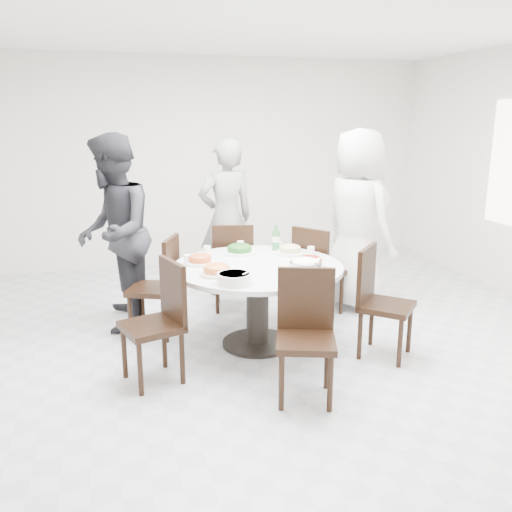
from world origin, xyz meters
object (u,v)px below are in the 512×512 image
object	(u,v)px
dining_table	(257,305)
chair_se	(387,304)
chair_nw	(153,287)
beverage_bottle	(276,237)
chair_s	(306,338)
chair_sw	(151,324)
diner_right	(357,220)
rice_bowl	(306,269)
diner_left	(114,233)
chair_n	(233,266)
soup_bowl	(234,278)
chair_ne	(319,271)
diner_middle	(226,218)

from	to	relation	value
dining_table	chair_se	size ratio (longest dim) A/B	1.58
chair_nw	beverage_bottle	distance (m)	1.27
chair_nw	chair_s	world-z (taller)	same
chair_sw	diner_right	bearing A→B (deg)	100.11
rice_bowl	beverage_bottle	world-z (taller)	beverage_bottle
chair_s	diner_left	xyz separation A→B (m)	(-1.27, 1.85, 0.46)
chair_s	diner_right	bearing A→B (deg)	74.12
chair_se	chair_n	bearing A→B (deg)	76.24
chair_sw	beverage_bottle	bearing A→B (deg)	108.74
chair_nw	diner_right	distance (m)	2.24
chair_sw	soup_bowl	distance (m)	0.73
chair_ne	chair_se	xyz separation A→B (m)	(0.17, -1.09, 0.00)
soup_bowl	beverage_bottle	world-z (taller)	beverage_bottle
dining_table	diner_left	size ratio (longest dim) A/B	0.80
diner_right	beverage_bottle	world-z (taller)	diner_right
chair_n	chair_sw	bearing A→B (deg)	68.56
chair_se	diner_right	xyz separation A→B (m)	(0.30, 1.25, 0.48)
diner_left	rice_bowl	distance (m)	1.94
chair_s	beverage_bottle	bearing A→B (deg)	99.55
chair_s	rice_bowl	size ratio (longest dim) A/B	3.57
dining_table	soup_bowl	bearing A→B (deg)	-124.15
chair_nw	chair_ne	bearing A→B (deg)	115.65
diner_right	chair_ne	bearing A→B (deg)	90.64
chair_ne	rice_bowl	xyz separation A→B (m)	(-0.53, -0.99, 0.33)
diner_right	diner_middle	world-z (taller)	diner_right
chair_nw	chair_se	distance (m)	2.13
chair_sw	beverage_bottle	size ratio (longest dim) A/B	3.79
chair_n	chair_nw	size ratio (longest dim) A/B	1.00
chair_se	beverage_bottle	size ratio (longest dim) A/B	3.79
chair_sw	chair_se	bearing A→B (deg)	70.71
chair_nw	chair_n	bearing A→B (deg)	143.27
dining_table	chair_sw	xyz separation A→B (m)	(-0.97, -0.45, 0.10)
beverage_bottle	chair_s	bearing A→B (deg)	-99.48
chair_nw	rice_bowl	bearing A→B (deg)	74.98
diner_left	chair_sw	bearing A→B (deg)	15.69
chair_nw	rice_bowl	world-z (taller)	chair_nw
chair_ne	chair_s	distance (m)	1.77
diner_right	diner_left	xyz separation A→B (m)	(-2.49, 0.09, -0.01)
diner_middle	chair_ne	bearing A→B (deg)	119.85
diner_middle	soup_bowl	bearing A→B (deg)	70.99
chair_ne	soup_bowl	distance (m)	1.58
rice_bowl	soup_bowl	xyz separation A→B (m)	(-0.61, -0.05, -0.02)
chair_ne	diner_right	bearing A→B (deg)	-107.10
diner_left	diner_right	bearing A→B (deg)	93.72
beverage_bottle	rice_bowl	bearing A→B (deg)	-92.30
chair_s	beverage_bottle	size ratio (longest dim) A/B	3.79
chair_sw	rice_bowl	distance (m)	1.30
diner_right	beverage_bottle	bearing A→B (deg)	85.44
chair_se	beverage_bottle	distance (m)	1.28
chair_ne	chair_se	bearing A→B (deg)	153.32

